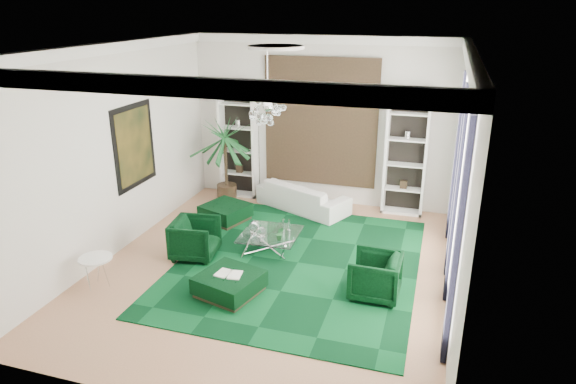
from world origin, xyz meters
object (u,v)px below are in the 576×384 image
(armchair_left, at_px, (195,238))
(ottoman_front, at_px, (229,284))
(coffee_table, at_px, (270,242))
(side_table, at_px, (97,272))
(armchair_right, at_px, (375,276))
(ottoman_side, at_px, (226,213))
(sofa, at_px, (303,196))
(palm, at_px, (225,150))

(armchair_left, relative_size, ottoman_front, 0.90)
(coffee_table, distance_m, side_table, 3.09)
(armchair_left, distance_m, ottoman_front, 1.54)
(armchair_right, distance_m, side_table, 4.53)
(ottoman_side, bearing_deg, ottoman_front, -65.27)
(armchair_left, height_order, side_table, armchair_left)
(sofa, bearing_deg, armchair_right, 147.12)
(coffee_table, xyz_separation_m, palm, (-1.83, 2.17, 1.08))
(ottoman_side, distance_m, ottoman_front, 3.00)
(armchair_left, bearing_deg, palm, 4.22)
(armchair_left, distance_m, side_table, 1.80)
(sofa, bearing_deg, ottoman_front, 112.17)
(coffee_table, bearing_deg, armchair_right, -25.87)
(ottoman_front, relative_size, side_table, 1.67)
(palm, bearing_deg, ottoman_side, -68.07)
(ottoman_front, height_order, side_table, side_table)
(armchair_left, height_order, palm, palm)
(coffee_table, xyz_separation_m, side_table, (-2.30, -2.07, 0.08))
(palm, bearing_deg, ottoman_front, -66.07)
(palm, bearing_deg, armchair_left, -78.19)
(armchair_left, height_order, ottoman_side, armchair_left)
(sofa, relative_size, palm, 0.85)
(side_table, height_order, palm, palm)
(sofa, relative_size, armchair_right, 2.73)
(ottoman_front, distance_m, side_table, 2.21)
(coffee_table, height_order, palm, palm)
(sofa, xyz_separation_m, armchair_right, (2.09, -3.24, 0.04))
(coffee_table, height_order, ottoman_side, ottoman_side)
(coffee_table, relative_size, palm, 0.42)
(ottoman_side, bearing_deg, side_table, -106.35)
(armchair_right, distance_m, ottoman_side, 4.07)
(coffee_table, xyz_separation_m, ottoman_side, (-1.38, 1.07, 0.01))
(armchair_right, bearing_deg, sofa, -145.92)
(armchair_left, distance_m, palm, 2.99)
(ottoman_front, distance_m, palm, 4.33)
(sofa, height_order, armchair_left, armchair_left)
(sofa, relative_size, coffee_table, 2.03)
(ottoman_side, height_order, ottoman_front, ottoman_side)
(palm, bearing_deg, armchair_right, -39.06)
(ottoman_side, bearing_deg, armchair_right, -30.92)
(armchair_right, bearing_deg, ottoman_front, -72.73)
(sofa, height_order, armchair_right, armchair_right)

